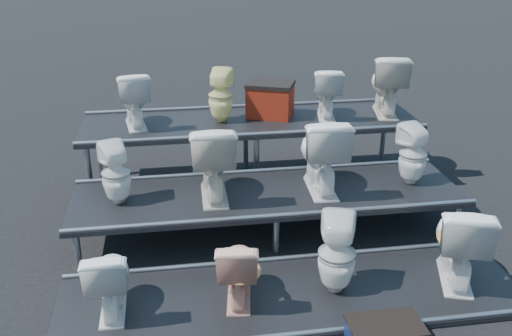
{
  "coord_description": "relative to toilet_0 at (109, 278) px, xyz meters",
  "views": [
    {
      "loc": [
        -0.99,
        -5.5,
        3.14
      ],
      "look_at": [
        -0.12,
        0.1,
        0.71
      ],
      "focal_mm": 40.0,
      "sensor_mm": 36.0,
      "label": 1
    }
  ],
  "objects": [
    {
      "name": "ground",
      "position": [
        1.6,
        1.3,
        -0.39
      ],
      "size": [
        80.0,
        80.0,
        0.0
      ],
      "primitive_type": "plane",
      "color": "black",
      "rests_on": "ground"
    },
    {
      "name": "tier_front",
      "position": [
        1.6,
        0.0,
        -0.36
      ],
      "size": [
        4.2,
        1.2,
        0.06
      ],
      "primitive_type": "cube",
      "color": "black",
      "rests_on": "ground"
    },
    {
      "name": "tier_mid",
      "position": [
        1.6,
        1.3,
        -0.16
      ],
      "size": [
        4.2,
        1.2,
        0.46
      ],
      "primitive_type": "cube",
      "color": "black",
      "rests_on": "ground"
    },
    {
      "name": "tier_back",
      "position": [
        1.6,
        2.6,
        0.04
      ],
      "size": [
        4.2,
        1.2,
        0.86
      ],
      "primitive_type": "cube",
      "color": "black",
      "rests_on": "ground"
    },
    {
      "name": "toilet_0",
      "position": [
        0.0,
        0.0,
        0.0
      ],
      "size": [
        0.37,
        0.64,
        0.66
      ],
      "primitive_type": "imported",
      "rotation": [
        0.0,
        0.0,
        3.15
      ],
      "color": "white",
      "rests_on": "tier_front"
    },
    {
      "name": "toilet_1",
      "position": [
        1.1,
        0.0,
        -0.01
      ],
      "size": [
        0.45,
        0.68,
        0.64
      ],
      "primitive_type": "imported",
      "rotation": [
        0.0,
        0.0,
        3.0
      ],
      "color": "#DDA08A",
      "rests_on": "tier_front"
    },
    {
      "name": "toilet_2",
      "position": [
        1.99,
        0.0,
        0.05
      ],
      "size": [
        0.42,
        0.43,
        0.75
      ],
      "primitive_type": "imported",
      "rotation": [
        0.0,
        0.0,
        2.85
      ],
      "color": "white",
      "rests_on": "tier_front"
    },
    {
      "name": "toilet_3",
      "position": [
        3.15,
        0.0,
        0.08
      ],
      "size": [
        0.69,
        0.91,
        0.82
      ],
      "primitive_type": "imported",
      "rotation": [
        0.0,
        0.0,
        2.82
      ],
      "color": "white",
      "rests_on": "tier_front"
    },
    {
      "name": "toilet_4",
      "position": [
        0.01,
        1.3,
        0.4
      ],
      "size": [
        0.38,
        0.38,
        0.66
      ],
      "primitive_type": "imported",
      "rotation": [
        0.0,
        0.0,
        3.47
      ],
      "color": "white",
      "rests_on": "tier_mid"
    },
    {
      "name": "toilet_5",
      "position": [
        1.0,
        1.3,
        0.49
      ],
      "size": [
        0.49,
        0.83,
        0.84
      ],
      "primitive_type": "imported",
      "rotation": [
        0.0,
        0.0,
        3.12
      ],
      "color": "beige",
      "rests_on": "tier_mid"
    },
    {
      "name": "toilet_6",
      "position": [
        2.17,
        1.3,
        0.5
      ],
      "size": [
        0.52,
        0.86,
        0.85
      ],
      "primitive_type": "imported",
      "rotation": [
        0.0,
        0.0,
        3.09
      ],
      "color": "white",
      "rests_on": "tier_mid"
    },
    {
      "name": "toilet_7",
      "position": [
        3.22,
        1.3,
        0.41
      ],
      "size": [
        0.37,
        0.38,
        0.68
      ],
      "primitive_type": "imported",
      "rotation": [
        0.0,
        0.0,
        3.38
      ],
      "color": "white",
      "rests_on": "tier_mid"
    },
    {
      "name": "toilet_8",
      "position": [
        0.16,
        2.6,
        0.81
      ],
      "size": [
        0.48,
        0.72,
        0.68
      ],
      "primitive_type": "imported",
      "rotation": [
        0.0,
        0.0,
        3.29
      ],
      "color": "white",
      "rests_on": "tier_back"
    },
    {
      "name": "toilet_9",
      "position": [
        1.22,
        2.6,
        0.81
      ],
      "size": [
        0.39,
        0.39,
        0.67
      ],
      "primitive_type": "imported",
      "rotation": [
        0.0,
        0.0,
        2.79
      ],
      "color": "#F5EF9F",
      "rests_on": "tier_back"
    },
    {
      "name": "toilet_10",
      "position": [
        2.57,
        2.6,
        0.79
      ],
      "size": [
        0.46,
        0.68,
        0.64
      ],
      "primitive_type": "imported",
      "rotation": [
        0.0,
        0.0,
        2.97
      ],
      "color": "white",
      "rests_on": "tier_back"
    },
    {
      "name": "toilet_11",
      "position": [
        3.37,
        2.6,
        0.87
      ],
      "size": [
        0.58,
        0.84,
        0.79
      ],
      "primitive_type": "imported",
      "rotation": [
        0.0,
        0.0,
        2.95
      ],
      "color": "beige",
      "rests_on": "tier_back"
    },
    {
      "name": "red_crate",
      "position": [
        1.87,
        2.72,
        0.67
      ],
      "size": [
        0.67,
        0.61,
        0.39
      ],
      "primitive_type": "cube",
      "rotation": [
        0.0,
        0.0,
        -0.38
      ],
      "color": "maroon",
      "rests_on": "tier_back"
    }
  ]
}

